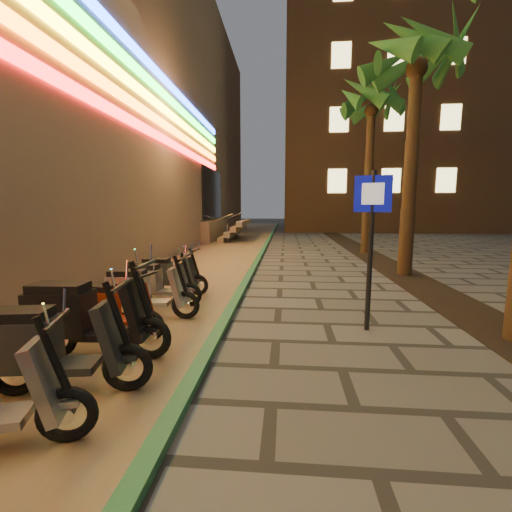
# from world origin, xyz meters

# --- Properties ---
(ground) EXTENTS (120.00, 120.00, 0.00)m
(ground) POSITION_xyz_m (0.00, 0.00, 0.00)
(ground) COLOR #474442
(ground) RESTS_ON ground
(parking_strip) EXTENTS (3.40, 60.00, 0.01)m
(parking_strip) POSITION_xyz_m (-2.60, 10.00, 0.01)
(parking_strip) COLOR #8C7251
(parking_strip) RESTS_ON ground
(green_curb) EXTENTS (0.18, 60.00, 0.10)m
(green_curb) POSITION_xyz_m (-0.90, 10.00, 0.05)
(green_curb) COLOR #296E40
(green_curb) RESTS_ON ground
(planting_strip) EXTENTS (1.20, 40.00, 0.02)m
(planting_strip) POSITION_xyz_m (3.60, 5.00, 0.01)
(planting_strip) COLOR black
(planting_strip) RESTS_ON ground
(apartment_block) EXTENTS (18.00, 16.06, 25.00)m
(apartment_block) POSITION_xyz_m (9.00, 32.00, 12.50)
(apartment_block) COLOR brown
(apartment_block) RESTS_ON ground
(palm_c) EXTENTS (2.97, 3.02, 6.91)m
(palm_c) POSITION_xyz_m (3.60, 7.00, 5.73)
(palm_c) COLOR #472D19
(palm_c) RESTS_ON ground
(palm_d) EXTENTS (2.97, 3.02, 7.16)m
(palm_d) POSITION_xyz_m (3.60, 12.00, 5.94)
(palm_d) COLOR #472D19
(palm_d) RESTS_ON ground
(pedestrian_sign) EXTENTS (0.54, 0.18, 2.53)m
(pedestrian_sign) POSITION_xyz_m (1.45, 2.27, 1.64)
(pedestrian_sign) COLOR black
(pedestrian_sign) RESTS_ON ground
(scooter_4) EXTENTS (1.73, 0.73, 1.22)m
(scooter_4) POSITION_xyz_m (-2.35, -0.01, 0.53)
(scooter_4) COLOR black
(scooter_4) RESTS_ON ground
(scooter_5) EXTENTS (1.85, 0.65, 1.30)m
(scooter_5) POSITION_xyz_m (-2.50, 0.88, 0.57)
(scooter_5) COLOR black
(scooter_5) RESTS_ON ground
(scooter_6) EXTENTS (1.47, 0.63, 1.03)m
(scooter_6) POSITION_xyz_m (-2.55, 1.66, 0.45)
(scooter_6) COLOR black
(scooter_6) RESTS_ON ground
(scooter_7) EXTENTS (1.62, 0.57, 1.14)m
(scooter_7) POSITION_xyz_m (-2.40, 2.51, 0.50)
(scooter_7) COLOR black
(scooter_7) RESTS_ON ground
(scooter_8) EXTENTS (1.54, 0.54, 1.08)m
(scooter_8) POSITION_xyz_m (-2.50, 3.37, 0.47)
(scooter_8) COLOR black
(scooter_8) RESTS_ON ground
(scooter_9) EXTENTS (1.52, 0.53, 1.08)m
(scooter_9) POSITION_xyz_m (-2.56, 4.23, 0.47)
(scooter_9) COLOR black
(scooter_9) RESTS_ON ground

